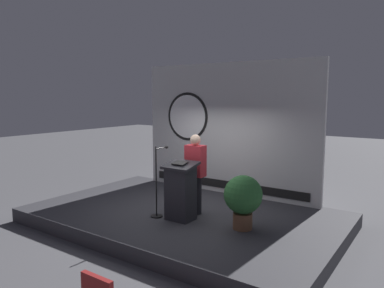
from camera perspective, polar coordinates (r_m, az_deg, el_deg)
ground_plane at (r=8.05m, az=-1.34°, el=-12.45°), size 40.00×40.00×0.00m
stage_platform at (r=8.00m, az=-1.35°, el=-11.44°), size 6.40×4.00×0.30m
banner_display at (r=9.18m, az=5.24°, el=2.35°), size 4.79×0.12×3.27m
podium at (r=7.28m, az=-1.81°, el=-7.38°), size 0.64×0.50×1.18m
speaker_person at (r=7.58m, az=0.54°, el=-4.64°), size 0.40×0.26×1.67m
microphone_stand at (r=7.52m, az=-5.35°, el=-7.50°), size 0.24×0.50×1.45m
potted_plant at (r=6.84m, az=7.97°, el=-8.22°), size 0.71×0.71×1.01m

